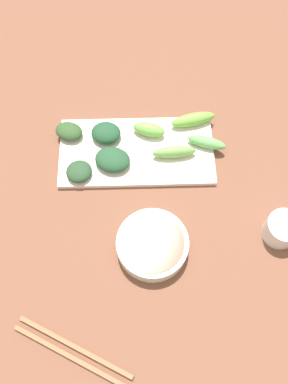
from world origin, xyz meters
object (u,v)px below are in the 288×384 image
(sauce_bowl, at_px, (152,245))
(tea_cup, at_px, (282,229))
(serving_plate, at_px, (137,152))
(chopsticks, at_px, (73,352))

(sauce_bowl, distance_m, tea_cup, 0.26)
(sauce_bowl, bearing_deg, tea_cup, -84.63)
(serving_plate, height_order, chopsticks, serving_plate)
(serving_plate, height_order, tea_cup, tea_cup)
(sauce_bowl, height_order, serving_plate, sauce_bowl)
(serving_plate, relative_size, chopsticks, 1.55)
(chopsticks, bearing_deg, sauce_bowl, -10.74)
(serving_plate, relative_size, tea_cup, 4.88)
(sauce_bowl, distance_m, chopsticks, 0.24)
(tea_cup, bearing_deg, chopsticks, 117.90)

